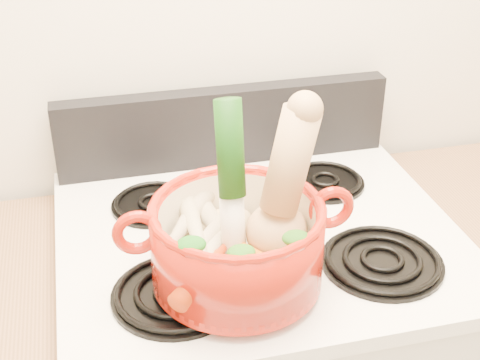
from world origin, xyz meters
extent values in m
cube|color=white|center=(0.00, 1.75, 1.30)|extent=(3.50, 0.02, 2.60)
cube|color=white|center=(0.00, 1.40, 0.93)|extent=(0.78, 0.67, 0.03)
cube|color=black|center=(0.00, 1.70, 1.04)|extent=(0.76, 0.05, 0.18)
cylinder|color=black|center=(-0.19, 1.24, 0.96)|extent=(0.22, 0.22, 0.02)
cylinder|color=black|center=(0.19, 1.24, 0.96)|extent=(0.22, 0.22, 0.02)
cylinder|color=black|center=(-0.19, 1.54, 0.96)|extent=(0.17, 0.17, 0.02)
cylinder|color=black|center=(0.19, 1.54, 0.96)|extent=(0.17, 0.17, 0.02)
cylinder|color=#A6180A|center=(-0.08, 1.24, 1.04)|extent=(0.30, 0.30, 0.14)
torus|color=#A6180A|center=(-0.25, 1.25, 1.09)|extent=(0.08, 0.02, 0.08)
torus|color=#A6180A|center=(0.08, 1.24, 1.09)|extent=(0.08, 0.02, 0.08)
cylinder|color=white|center=(-0.08, 1.26, 1.15)|extent=(0.05, 0.10, 0.30)
ellipsoid|color=tan|center=(-0.09, 1.33, 1.02)|extent=(0.10, 0.07, 0.05)
cone|color=beige|center=(-0.14, 1.26, 1.02)|extent=(0.08, 0.21, 0.06)
cone|color=beige|center=(-0.14, 1.24, 1.02)|extent=(0.15, 0.17, 0.05)
cone|color=beige|center=(-0.10, 1.29, 1.04)|extent=(0.10, 0.22, 0.06)
cone|color=#EDE5C1|center=(-0.15, 1.26, 1.03)|extent=(0.15, 0.13, 0.05)
cone|color=beige|center=(-0.16, 1.32, 1.05)|extent=(0.17, 0.22, 0.07)
cone|color=beige|center=(-0.14, 1.28, 1.05)|extent=(0.04, 0.21, 0.06)
cone|color=#D0440A|center=(-0.11, 1.21, 1.02)|extent=(0.05, 0.17, 0.05)
cone|color=#BC3709|center=(-0.15, 1.20, 1.03)|extent=(0.14, 0.15, 0.05)
cone|color=#C9600A|center=(-0.05, 1.20, 1.03)|extent=(0.12, 0.17, 0.05)
camera|label=1|loc=(-0.30, 0.35, 1.69)|focal=50.00mm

